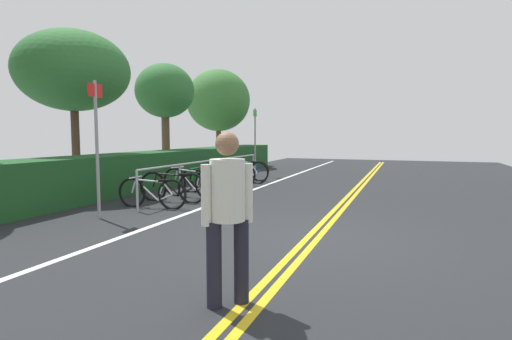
{
  "coord_description": "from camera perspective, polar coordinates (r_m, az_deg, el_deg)",
  "views": [
    {
      "loc": [
        -5.92,
        -1.31,
        1.58
      ],
      "look_at": [
        3.58,
        2.25,
        0.68
      ],
      "focal_mm": 28.35,
      "sensor_mm": 36.0,
      "label": 1
    }
  ],
  "objects": [
    {
      "name": "bicycle_2",
      "position": [
        10.24,
        -9.2,
        -1.8
      ],
      "size": [
        0.52,
        1.81,
        0.78
      ],
      "color": "black",
      "rests_on": "ground_plane"
    },
    {
      "name": "sign_post_near",
      "position": [
        8.04,
        -21.57,
        4.31
      ],
      "size": [
        0.36,
        0.06,
        2.56
      ],
      "color": "gray",
      "rests_on": "ground_plane"
    },
    {
      "name": "tree_extra",
      "position": [
        20.01,
        -5.35,
        9.73
      ],
      "size": [
        3.09,
        3.09,
        4.71
      ],
      "color": "brown",
      "rests_on": "ground_plane"
    },
    {
      "name": "bicycle_4",
      "position": [
        11.79,
        -5.75,
        -1.12
      ],
      "size": [
        0.46,
        1.66,
        0.68
      ],
      "color": "black",
      "rests_on": "ground_plane"
    },
    {
      "name": "bicycle_6",
      "position": [
        13.1,
        -1.89,
        -0.29
      ],
      "size": [
        0.46,
        1.74,
        0.76
      ],
      "color": "black",
      "rests_on": "ground_plane"
    },
    {
      "name": "sign_post_far",
      "position": [
        15.35,
        -0.13,
        4.83
      ],
      "size": [
        0.36,
        0.06,
        2.55
      ],
      "color": "gray",
      "rests_on": "ground_plane"
    },
    {
      "name": "bicycle_1",
      "position": [
        9.63,
        -11.72,
        -2.37
      ],
      "size": [
        0.46,
        1.76,
        0.75
      ],
      "color": "black",
      "rests_on": "ground_plane"
    },
    {
      "name": "pedestrian",
      "position": [
        3.69,
        -4.04,
        -5.31
      ],
      "size": [
        0.36,
        0.38,
        1.6
      ],
      "color": "#1E1E2D",
      "rests_on": "ground_plane"
    },
    {
      "name": "bicycle_3",
      "position": [
        10.93,
        -6.81,
        -1.56
      ],
      "size": [
        0.46,
        1.67,
        0.7
      ],
      "color": "black",
      "rests_on": "ground_plane"
    },
    {
      "name": "bicycle_0",
      "position": [
        8.96,
        -14.48,
        -3.16
      ],
      "size": [
        0.46,
        1.65,
        0.69
      ],
      "color": "black",
      "rests_on": "ground_plane"
    },
    {
      "name": "bike_lane_stripe_white",
      "position": [
        7.36,
        -13.82,
        -7.45
      ],
      "size": [
        35.98,
        0.12,
        0.0
      ],
      "primitive_type": "cube",
      "color": "white",
      "rests_on": "ground_plane"
    },
    {
      "name": "centre_line_yellow_inner",
      "position": [
        6.25,
        8.65,
        -9.6
      ],
      "size": [
        35.98,
        0.1,
        0.0
      ],
      "primitive_type": "cube",
      "color": "gold",
      "rests_on": "ground_plane"
    },
    {
      "name": "centre_line_yellow_outer",
      "position": [
        6.28,
        7.2,
        -9.5
      ],
      "size": [
        35.98,
        0.1,
        0.0
      ],
      "primitive_type": "cube",
      "color": "gold",
      "rests_on": "ground_plane"
    },
    {
      "name": "ground_plane",
      "position": [
        6.27,
        7.92,
        -9.79
      ],
      "size": [
        39.98,
        12.3,
        0.05
      ],
      "primitive_type": "cube",
      "color": "#232628"
    },
    {
      "name": "bicycle_7",
      "position": [
        13.88,
        -1.14,
        -0.04
      ],
      "size": [
        0.5,
        1.65,
        0.74
      ],
      "color": "black",
      "rests_on": "ground_plane"
    },
    {
      "name": "bike_rack",
      "position": [
        11.36,
        -6.37,
        0.38
      ],
      "size": [
        6.69,
        0.05,
        0.87
      ],
      "color": "#9EA0A5",
      "rests_on": "ground_plane"
    },
    {
      "name": "hedge_backdrop",
      "position": [
        13.72,
        -11.5,
        0.56
      ],
      "size": [
        15.64,
        1.26,
        1.05
      ],
      "primitive_type": "cube",
      "color": "#1C4C21",
      "rests_on": "ground_plane"
    },
    {
      "name": "tree_far_right",
      "position": [
        15.23,
        -12.74,
        10.7
      ],
      "size": [
        2.12,
        2.12,
        4.12
      ],
      "color": "brown",
      "rests_on": "ground_plane"
    },
    {
      "name": "tree_mid",
      "position": [
        12.14,
        -24.42,
        12.58
      ],
      "size": [
        2.97,
        2.97,
        4.34
      ],
      "color": "#473323",
      "rests_on": "ground_plane"
    },
    {
      "name": "bicycle_5",
      "position": [
        12.45,
        -3.82,
        -0.61
      ],
      "size": [
        0.46,
        1.68,
        0.75
      ],
      "color": "black",
      "rests_on": "ground_plane"
    }
  ]
}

